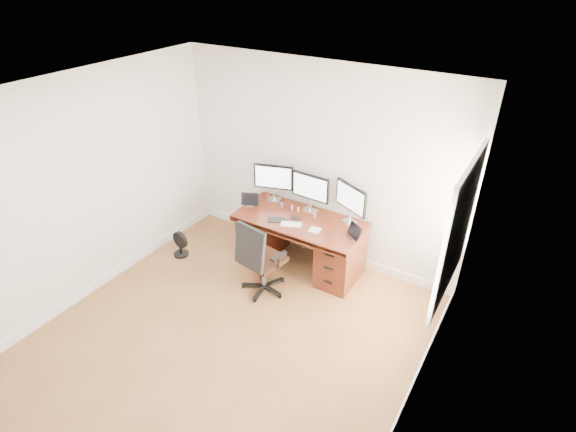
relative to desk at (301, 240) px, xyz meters
The scene contains 19 objects.
ground 1.87m from the desk, 90.00° to the right, with size 4.50×4.50×0.00m, color brown.
back_wall 1.04m from the desk, 90.00° to the left, with size 4.00×0.10×2.70m, color silver.
right_wall 2.80m from the desk, 40.79° to the right, with size 0.10×4.50×2.70m.
desk is the anchor object (origin of this frame).
office_chair 0.76m from the desk, 100.99° to the right, with size 0.63×0.63×1.02m.
floor_fan 1.74m from the desk, 156.16° to the right, with size 0.26×0.22×0.37m.
monitor_left 0.93m from the desk, 157.69° to the left, with size 0.53×0.20×0.53m.
monitor_center 0.72m from the desk, 90.02° to the left, with size 0.55×0.15×0.53m.
monitor_right 0.93m from the desk, 22.33° to the left, with size 0.51×0.27×0.53m.
tablet_left 0.89m from the desk, behind, with size 0.25×0.16×0.19m.
tablet_right 0.90m from the desk, ahead, with size 0.24×0.19×0.19m.
keyboard 0.41m from the desk, 96.56° to the right, with size 0.27×0.11×0.01m, color white.
trackpad 0.49m from the desk, 29.89° to the right, with size 0.14×0.14×0.01m, color silver.
drawing_tablet 0.48m from the desk, 140.02° to the right, with size 0.23×0.14×0.01m, color black.
phone 0.36m from the desk, 141.09° to the right, with size 0.13×0.07×0.01m, color black.
figurine_blue 0.55m from the desk, 162.31° to the left, with size 0.03×0.03×0.08m.
figurine_purple 0.46m from the desk, 150.95° to the left, with size 0.03×0.03×0.08m.
figurine_yellow 0.42m from the desk, 133.45° to the left, with size 0.03×0.03×0.08m.
figurine_pink 0.43m from the desk, 41.03° to the left, with size 0.03×0.03×0.08m.
Camera 1 is at (2.48, -2.57, 3.78)m, focal length 28.00 mm.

